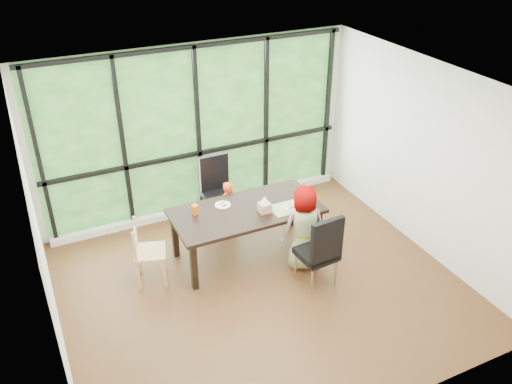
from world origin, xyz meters
The scene contains 23 objects.
ground centered at (0.00, 0.00, 0.00)m, with size 5.00×5.00×0.00m, color black.
back_wall centered at (0.00, 2.25, 1.35)m, with size 5.00×5.00×0.00m, color silver.
foliage_backdrop centered at (0.00, 2.23, 1.35)m, with size 4.80×0.02×2.65m, color #19511A.
window_mullions centered at (0.00, 2.19, 1.35)m, with size 4.80×0.06×2.65m, color black, non-canonical shape.
window_sill centered at (0.00, 2.15, 0.05)m, with size 4.80×0.12×0.10m, color silver.
dining_table centered at (0.13, 0.73, 0.38)m, with size 2.05×1.00×0.75m, color black.
chair_window_leather centered at (0.10, 1.67, 0.54)m, with size 0.46×0.46×1.08m, color black.
chair_interior_leather centered at (0.69, -0.24, 0.54)m, with size 0.46×0.46×1.08m, color black.
chair_end_beech centered at (-1.25, 0.74, 0.45)m, with size 0.42×0.40×0.90m, color tan.
child_toddler centered at (0.13, 1.32, 0.43)m, with size 0.32×0.21×0.87m, color red.
child_older centered at (0.73, 0.17, 0.61)m, with size 0.60×0.39×1.23m, color slate.
placemat centered at (0.65, 0.51, 0.75)m, with size 0.46×0.34×0.01m, color tan.
plate_far centered at (-0.13, 0.96, 0.76)m, with size 0.22×0.22×0.01m, color white.
plate_near centered at (0.71, 0.51, 0.76)m, with size 0.21×0.21×0.01m, color white.
orange_cup centered at (-0.54, 0.92, 0.82)m, with size 0.09×0.09×0.14m, color #E5580A.
green_cup centered at (1.00, 0.46, 0.81)m, with size 0.08×0.08×0.13m, color green.
white_mug centered at (1.05, 0.75, 0.79)m, with size 0.07×0.07×0.07m, color white.
tissue_box centered at (0.33, 0.57, 0.82)m, with size 0.15×0.15×0.13m, color tan.
crepe_rolls_far centered at (-0.13, 0.96, 0.78)m, with size 0.10×0.12×0.04m, color tan, non-canonical shape.
crepe_rolls_near centered at (0.71, 0.51, 0.78)m, with size 0.15×0.12×0.04m, color tan, non-canonical shape.
straw_white centered at (-0.54, 0.92, 0.93)m, with size 0.01×0.01×0.20m, color white.
straw_pink centered at (1.00, 0.46, 0.92)m, with size 0.01×0.01×0.20m, color pink.
tissue centered at (0.33, 0.57, 0.94)m, with size 0.12×0.12×0.11m, color white.
Camera 1 is at (-2.42, -4.96, 4.57)m, focal length 37.46 mm.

